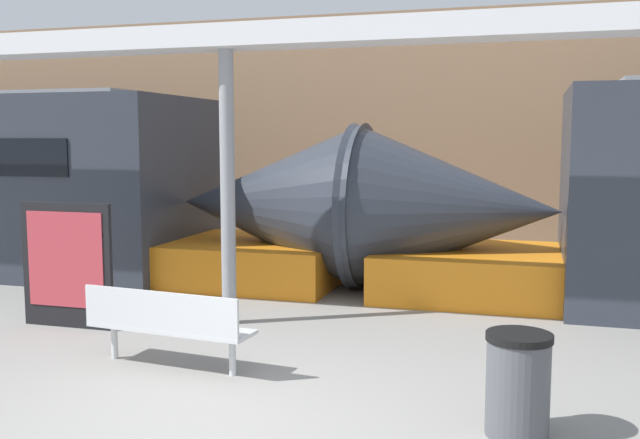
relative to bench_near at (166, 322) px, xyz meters
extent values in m
plane|color=gray|center=(1.20, -1.36, -0.50)|extent=(60.00, 60.00, 0.00)
cube|color=#937051|center=(1.20, 8.46, 2.00)|extent=(56.00, 0.20, 5.00)
cone|color=#2D333D|center=(2.47, 4.52, 0.82)|extent=(3.16, 2.63, 2.63)
cube|color=orange|center=(2.77, 4.52, -0.15)|extent=(2.84, 2.46, 0.70)
cone|color=#2D333D|center=(-0.50, 4.52, 0.82)|extent=(3.16, 2.63, 2.63)
cube|color=orange|center=(-0.80, 4.52, -0.15)|extent=(2.84, 2.46, 0.70)
cube|color=silver|center=(0.01, 0.08, -0.08)|extent=(1.87, 0.62, 0.04)
cube|color=silver|center=(-0.01, -0.11, 0.14)|extent=(1.83, 0.22, 0.41)
cylinder|color=silver|center=(-0.72, 0.16, -0.30)|extent=(0.07, 0.07, 0.40)
cylinder|color=silver|center=(0.74, 0.01, -0.30)|extent=(0.07, 0.07, 0.40)
cylinder|color=#4C4F54|center=(3.53, -0.69, -0.11)|extent=(0.51, 0.51, 0.78)
cylinder|color=black|center=(3.53, -0.69, 0.31)|extent=(0.53, 0.53, 0.06)
cube|color=black|center=(-2.01, 1.15, 0.30)|extent=(1.28, 0.06, 1.59)
cube|color=#B73842|center=(-2.01, 1.11, 0.38)|extent=(1.09, 0.01, 1.21)
cylinder|color=gray|center=(-0.13, 1.91, 1.25)|extent=(0.19, 0.19, 3.50)
cube|color=silver|center=(-0.13, 1.91, 3.14)|extent=(28.00, 0.60, 0.28)
camera|label=1|loc=(3.57, -6.45, 1.89)|focal=40.00mm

